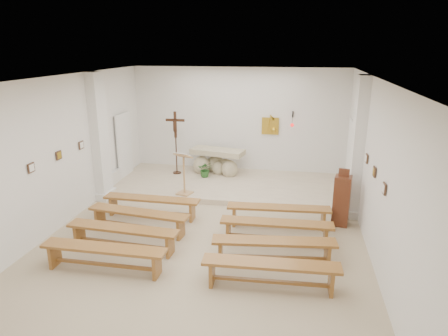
% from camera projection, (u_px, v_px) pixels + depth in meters
% --- Properties ---
extents(ground, '(7.00, 10.00, 0.00)m').
position_uv_depth(ground, '(205.00, 239.00, 8.90)').
color(ground, tan).
rests_on(ground, ground).
extents(wall_left, '(0.02, 10.00, 3.50)m').
position_uv_depth(wall_left, '(53.00, 156.00, 8.99)').
color(wall_left, white).
rests_on(wall_left, ground).
extents(wall_right, '(0.02, 10.00, 3.50)m').
position_uv_depth(wall_right, '(377.00, 173.00, 7.78)').
color(wall_right, white).
rests_on(wall_right, ground).
extents(wall_back, '(7.00, 0.02, 3.50)m').
position_uv_depth(wall_back, '(238.00, 122.00, 13.07)').
color(wall_back, white).
rests_on(wall_back, ground).
extents(ceiling, '(7.00, 10.00, 0.02)m').
position_uv_depth(ceiling, '(202.00, 80.00, 7.87)').
color(ceiling, silver).
rests_on(ceiling, wall_back).
extents(sanctuary_platform, '(6.98, 3.00, 0.15)m').
position_uv_depth(sanctuary_platform, '(231.00, 185.00, 12.17)').
color(sanctuary_platform, beige).
rests_on(sanctuary_platform, ground).
extents(pilaster_left, '(0.26, 0.55, 3.50)m').
position_uv_depth(pilaster_left, '(100.00, 137.00, 10.85)').
color(pilaster_left, white).
rests_on(pilaster_left, ground).
extents(pilaster_right, '(0.26, 0.55, 3.50)m').
position_uv_depth(pilaster_right, '(357.00, 148.00, 9.68)').
color(pilaster_right, white).
rests_on(pilaster_right, ground).
extents(gold_wall_relief, '(0.55, 0.04, 0.55)m').
position_uv_depth(gold_wall_relief, '(270.00, 126.00, 12.89)').
color(gold_wall_relief, gold).
rests_on(gold_wall_relief, wall_back).
extents(sanctuary_lamp, '(0.11, 0.36, 0.44)m').
position_uv_depth(sanctuary_lamp, '(292.00, 123.00, 12.49)').
color(sanctuary_lamp, black).
rests_on(sanctuary_lamp, wall_back).
extents(station_frame_left_front, '(0.03, 0.20, 0.20)m').
position_uv_depth(station_frame_left_front, '(31.00, 168.00, 8.24)').
color(station_frame_left_front, '#462E1F').
rests_on(station_frame_left_front, wall_left).
extents(station_frame_left_mid, '(0.03, 0.20, 0.20)m').
position_uv_depth(station_frame_left_mid, '(59.00, 155.00, 9.18)').
color(station_frame_left_mid, '#462E1F').
rests_on(station_frame_left_mid, wall_left).
extents(station_frame_left_rear, '(0.03, 0.20, 0.20)m').
position_uv_depth(station_frame_left_rear, '(81.00, 145.00, 10.12)').
color(station_frame_left_rear, '#462E1F').
rests_on(station_frame_left_rear, wall_left).
extents(station_frame_right_front, '(0.03, 0.20, 0.20)m').
position_uv_depth(station_frame_right_front, '(384.00, 189.00, 7.04)').
color(station_frame_right_front, '#462E1F').
rests_on(station_frame_right_front, wall_right).
extents(station_frame_right_mid, '(0.03, 0.20, 0.20)m').
position_uv_depth(station_frame_right_mid, '(374.00, 172.00, 7.98)').
color(station_frame_right_mid, '#462E1F').
rests_on(station_frame_right_mid, wall_right).
extents(station_frame_right_rear, '(0.03, 0.20, 0.20)m').
position_uv_depth(station_frame_right_rear, '(367.00, 159.00, 8.92)').
color(station_frame_right_rear, '#462E1F').
rests_on(station_frame_right_rear, wall_right).
extents(radiator_left, '(0.10, 0.85, 0.52)m').
position_uv_depth(radiator_left, '(113.00, 180.00, 11.95)').
color(radiator_left, silver).
rests_on(radiator_left, ground).
extents(radiator_right, '(0.10, 0.85, 0.52)m').
position_uv_depth(radiator_right, '(351.00, 195.00, 10.76)').
color(radiator_right, silver).
rests_on(radiator_right, ground).
extents(altar, '(1.81, 1.00, 0.88)m').
position_uv_depth(altar, '(217.00, 163.00, 12.95)').
color(altar, beige).
rests_on(altar, sanctuary_platform).
extents(lectern, '(0.52, 0.47, 1.23)m').
position_uv_depth(lectern, '(184.00, 173.00, 11.02)').
color(lectern, tan).
rests_on(lectern, sanctuary_platform).
extents(crucifix_stand, '(0.61, 0.27, 2.02)m').
position_uv_depth(crucifix_stand, '(176.00, 138.00, 12.69)').
color(crucifix_stand, '#3C2113').
rests_on(crucifix_stand, sanctuary_platform).
extents(potted_plant, '(0.50, 0.45, 0.50)m').
position_uv_depth(potted_plant, '(205.00, 169.00, 12.58)').
color(potted_plant, '#285E25').
rests_on(potted_plant, sanctuary_platform).
extents(donation_pedestal, '(0.44, 0.44, 1.41)m').
position_uv_depth(donation_pedestal, '(342.00, 200.00, 9.47)').
color(donation_pedestal, brown).
rests_on(donation_pedestal, ground).
extents(bench_left_front, '(2.43, 0.41, 0.51)m').
position_uv_depth(bench_left_front, '(152.00, 202.00, 9.97)').
color(bench_left_front, '#915E2A').
rests_on(bench_left_front, ground).
extents(bench_right_front, '(2.44, 0.55, 0.51)m').
position_uv_depth(bench_right_front, '(278.00, 212.00, 9.42)').
color(bench_right_front, '#915E2A').
rests_on(bench_right_front, ground).
extents(bench_left_second, '(2.45, 0.69, 0.51)m').
position_uv_depth(bench_left_second, '(139.00, 216.00, 9.16)').
color(bench_left_second, '#915E2A').
rests_on(bench_left_second, ground).
extents(bench_right_second, '(2.44, 0.47, 0.51)m').
position_uv_depth(bench_right_second, '(276.00, 227.00, 8.61)').
color(bench_right_second, '#915E2A').
rests_on(bench_right_second, ground).
extents(bench_left_third, '(2.44, 0.53, 0.51)m').
position_uv_depth(bench_left_third, '(123.00, 233.00, 8.35)').
color(bench_left_third, '#915E2A').
rests_on(bench_left_third, ground).
extents(bench_right_third, '(2.45, 0.67, 0.51)m').
position_uv_depth(bench_right_third, '(274.00, 246.00, 7.81)').
color(bench_right_third, '#915E2A').
rests_on(bench_right_third, ground).
extents(bench_left_fourth, '(2.42, 0.39, 0.51)m').
position_uv_depth(bench_left_fourth, '(104.00, 253.00, 7.55)').
color(bench_left_fourth, '#915E2A').
rests_on(bench_left_fourth, ground).
extents(bench_right_fourth, '(2.44, 0.50, 0.51)m').
position_uv_depth(bench_right_fourth, '(271.00, 269.00, 7.00)').
color(bench_right_fourth, '#915E2A').
rests_on(bench_right_fourth, ground).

